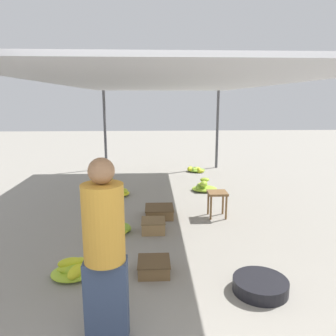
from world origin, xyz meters
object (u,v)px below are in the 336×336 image
basin_black (260,285)px  banana_pile_right_0 (203,187)px  stool (217,197)px  banana_pile_left_3 (108,182)px  crate_near (159,212)px  banana_pile_left_2 (117,193)px  banana_pile_right_1 (195,170)px  banana_pile_left_0 (73,270)px  crate_far (154,267)px  banana_pile_left_1 (112,229)px  vendor_foreground (105,250)px  crate_mid (153,226)px

basin_black → banana_pile_right_0: 4.08m
stool → banana_pile_left_3: bearing=134.2°
crate_near → banana_pile_left_3: bearing=118.2°
banana_pile_left_2 → banana_pile_right_1: (2.05, 2.30, -0.00)m
basin_black → banana_pile_left_2: 4.26m
banana_pile_left_0 → crate_near: 2.27m
banana_pile_left_3 → banana_pile_right_0: banana_pile_right_0 is taller
banana_pile_left_3 → crate_far: size_ratio=1.47×
banana_pile_right_1 → crate_far: 5.77m
stool → crate_near: bearing=177.4°
banana_pile_left_2 → crate_far: bearing=-76.6°
banana_pile_left_3 → banana_pile_right_1: banana_pile_left_3 is taller
banana_pile_right_1 → crate_far: crate_far is taller
banana_pile_left_1 → banana_pile_left_2: bearing=93.8°
banana_pile_left_3 → crate_far: (1.11, -4.24, 0.01)m
banana_pile_left_1 → banana_pile_left_3: 3.04m
banana_pile_left_0 → banana_pile_right_1: bearing=68.6°
vendor_foreground → crate_near: vendor_foreground is taller
stool → crate_near: size_ratio=0.92×
banana_pile_left_1 → banana_pile_left_3: bearing=98.6°
banana_pile_left_0 → banana_pile_left_3: bearing=91.9°
basin_black → crate_near: size_ratio=1.20×
banana_pile_left_2 → banana_pile_right_0: bearing=8.5°
banana_pile_left_2 → banana_pile_left_3: 0.96m
crate_far → banana_pile_left_2: bearing=103.4°
banana_pile_left_0 → banana_pile_right_1: (2.23, 5.67, -0.03)m
banana_pile_right_1 → crate_near: (-1.15, -3.68, 0.03)m
banana_pile_left_1 → crate_far: (0.65, -1.23, 0.01)m
stool → crate_mid: stool is taller
crate_mid → banana_pile_left_2: bearing=111.1°
banana_pile_left_0 → crate_mid: size_ratio=1.30×
basin_black → banana_pile_right_0: bearing=89.9°
banana_pile_left_3 → crate_mid: bearing=-69.4°
banana_pile_left_1 → banana_pile_right_0: 3.02m
crate_near → crate_mid: bearing=-99.4°
basin_black → banana_pile_left_0: banana_pile_left_0 is taller
crate_far → banana_pile_right_1: bearing=77.4°
banana_pile_left_3 → banana_pile_right_0: (2.29, -0.61, 0.01)m
stool → banana_pile_left_1: stool is taller
vendor_foreground → banana_pile_left_0: 1.42m
stool → basin_black: bearing=-89.5°
vendor_foreground → basin_black: size_ratio=2.70×
banana_pile_left_1 → crate_near: size_ratio=1.34×
banana_pile_right_1 → crate_far: bearing=-102.6°
basin_black → banana_pile_right_1: (0.09, 6.08, -0.01)m
banana_pile_left_2 → crate_mid: size_ratio=1.58×
banana_pile_left_0 → banana_pile_left_1: bearing=76.1°
crate_mid → banana_pile_right_0: bearing=63.4°
banana_pile_left_0 → crate_near: banana_pile_left_0 is taller
banana_pile_left_3 → banana_pile_right_0: bearing=-14.9°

